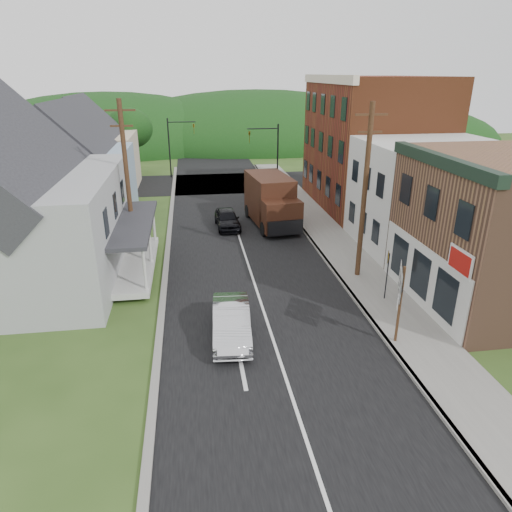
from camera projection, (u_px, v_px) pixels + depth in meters
name	position (u px, v px, depth m)	size (l,w,h in m)	color
ground	(265.00, 316.00, 20.64)	(120.00, 120.00, 0.00)	#2D4719
road	(240.00, 241.00, 29.82)	(9.00, 90.00, 0.02)	black
cross_road	(221.00, 183.00, 45.42)	(60.00, 9.00, 0.02)	black
sidewalk_right	(337.00, 246.00, 28.74)	(2.80, 55.00, 0.15)	slate
curb_right	(316.00, 247.00, 28.56)	(0.20, 55.00, 0.15)	slate
curb_left	(167.00, 255.00, 27.34)	(0.30, 55.00, 0.12)	slate
storefront_tan	(509.00, 231.00, 20.84)	(8.00, 8.00, 7.00)	brown
storefront_white	(428.00, 196.00, 27.81)	(8.00, 7.00, 6.50)	silver
storefront_red	(372.00, 144.00, 35.88)	(8.00, 12.00, 10.00)	brown
house_gray	(12.00, 201.00, 22.96)	(10.20, 12.24, 8.35)	#ADAFB2
house_blue	(80.00, 169.00, 33.39)	(7.14, 8.16, 7.28)	#8B9FBD
house_cream	(95.00, 150.00, 41.59)	(7.14, 8.16, 7.28)	beige
utility_pole_right	(365.00, 192.00, 22.86)	(1.60, 0.26, 9.00)	#472D19
utility_pole_left	(127.00, 181.00, 25.37)	(1.60, 0.26, 9.00)	#472D19
traffic_signal_right	(270.00, 149.00, 41.38)	(2.87, 0.20, 6.00)	black
traffic_signal_left	(176.00, 141.00, 46.65)	(2.87, 0.20, 6.00)	black
tree_left_d	(129.00, 128.00, 46.98)	(4.80, 4.80, 6.94)	#382616
forested_ridge	(208.00, 143.00, 71.12)	(90.00, 30.00, 16.00)	black
silver_sedan	(231.00, 322.00, 18.75)	(1.50, 4.31, 1.42)	silver
dark_sedan	(227.00, 219.00, 32.11)	(1.57, 3.90, 1.33)	black
delivery_van	(271.00, 201.00, 32.26)	(3.22, 6.52, 3.51)	#32180E
route_sign_cluster	(400.00, 294.00, 17.70)	(0.80, 1.74, 3.26)	#472D19
warning_sign	(387.00, 268.00, 21.35)	(0.27, 0.64, 2.47)	black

